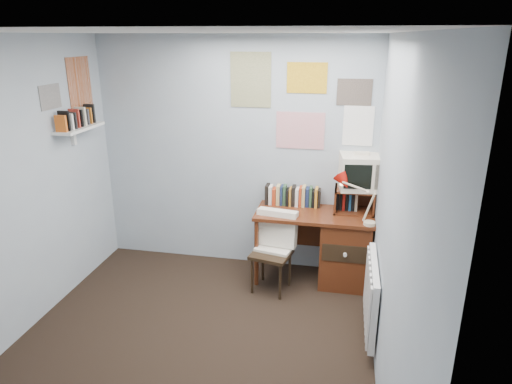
% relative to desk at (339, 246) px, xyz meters
% --- Properties ---
extents(ground, '(3.50, 3.50, 0.00)m').
position_rel_desk_xyz_m(ground, '(-1.17, -1.48, -0.41)').
color(ground, black).
rests_on(ground, ground).
extents(back_wall, '(3.00, 0.02, 2.50)m').
position_rel_desk_xyz_m(back_wall, '(-1.17, 0.27, 0.84)').
color(back_wall, '#A3B2BB').
rests_on(back_wall, ground).
extents(right_wall, '(0.02, 3.50, 2.50)m').
position_rel_desk_xyz_m(right_wall, '(0.33, -1.48, 0.84)').
color(right_wall, '#A3B2BB').
rests_on(right_wall, ground).
extents(ceiling, '(3.00, 3.50, 0.02)m').
position_rel_desk_xyz_m(ceiling, '(-1.17, -1.48, 2.09)').
color(ceiling, white).
rests_on(ceiling, back_wall).
extents(desk, '(1.20, 0.55, 0.76)m').
position_rel_desk_xyz_m(desk, '(0.00, 0.00, 0.00)').
color(desk, '#5C2915').
rests_on(desk, ground).
extents(desk_chair, '(0.48, 0.47, 0.80)m').
position_rel_desk_xyz_m(desk_chair, '(-0.67, -0.30, -0.01)').
color(desk_chair, black).
rests_on(desk_chair, ground).
extents(desk_lamp, '(0.35, 0.32, 0.42)m').
position_rel_desk_xyz_m(desk_lamp, '(0.27, -0.22, 0.56)').
color(desk_lamp, red).
rests_on(desk_lamp, desk).
extents(tv_riser, '(0.40, 0.30, 0.25)m').
position_rel_desk_xyz_m(tv_riser, '(0.12, 0.11, 0.48)').
color(tv_riser, '#5C2915').
rests_on(tv_riser, desk).
extents(crt_tv, '(0.44, 0.41, 0.38)m').
position_rel_desk_xyz_m(crt_tv, '(0.16, 0.13, 0.79)').
color(crt_tv, beige).
rests_on(crt_tv, tv_riser).
extents(book_row, '(0.60, 0.14, 0.22)m').
position_rel_desk_xyz_m(book_row, '(-0.51, 0.18, 0.46)').
color(book_row, '#5C2915').
rests_on(book_row, desk).
extents(radiator, '(0.09, 0.80, 0.60)m').
position_rel_desk_xyz_m(radiator, '(0.29, -0.93, 0.01)').
color(radiator, white).
rests_on(radiator, right_wall).
extents(wall_shelf, '(0.20, 0.62, 0.24)m').
position_rel_desk_xyz_m(wall_shelf, '(-2.57, -0.38, 1.21)').
color(wall_shelf, white).
rests_on(wall_shelf, left_wall).
extents(posters_back, '(1.20, 0.01, 0.90)m').
position_rel_desk_xyz_m(posters_back, '(-0.47, 0.26, 1.44)').
color(posters_back, white).
rests_on(posters_back, back_wall).
extents(posters_left, '(0.01, 0.70, 0.60)m').
position_rel_desk_xyz_m(posters_left, '(-2.67, -0.38, 1.59)').
color(posters_left, white).
rests_on(posters_left, left_wall).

